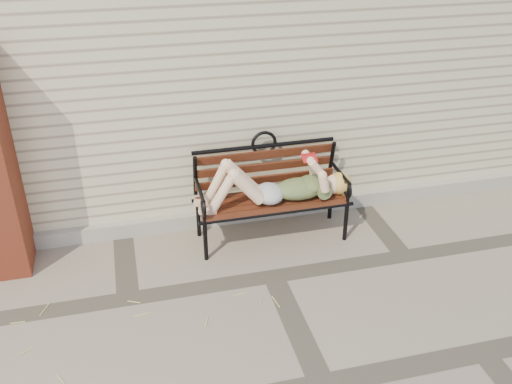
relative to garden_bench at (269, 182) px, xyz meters
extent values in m
plane|color=gray|center=(-0.15, -0.70, -0.55)|extent=(80.00, 80.00, 0.00)
cube|color=beige|center=(-0.15, 2.30, 0.95)|extent=(8.00, 4.00, 3.00)
cube|color=gray|center=(-0.15, 0.27, -0.48)|extent=(8.00, 0.10, 0.15)
cylinder|color=black|center=(-0.67, -0.30, -0.35)|extent=(0.04, 0.04, 0.41)
cylinder|color=black|center=(-0.67, 0.11, -0.35)|extent=(0.04, 0.04, 0.41)
cylinder|color=black|center=(0.67, -0.30, -0.35)|extent=(0.04, 0.04, 0.41)
cylinder|color=black|center=(0.67, 0.11, -0.35)|extent=(0.04, 0.04, 0.41)
cube|color=#552415|center=(0.00, -0.10, -0.15)|extent=(1.38, 0.45, 0.03)
cylinder|color=black|center=(0.00, -0.30, -0.16)|extent=(1.45, 0.04, 0.04)
cylinder|color=black|center=(0.00, 0.11, -0.16)|extent=(1.45, 0.04, 0.04)
torus|color=black|center=(0.00, 0.21, 0.31)|extent=(0.25, 0.03, 0.25)
ellipsoid|color=#093445|center=(0.25, -0.12, -0.04)|extent=(0.49, 0.28, 0.19)
ellipsoid|color=#093445|center=(0.36, -0.12, 0.00)|extent=(0.24, 0.27, 0.15)
ellipsoid|color=#A5A6AA|center=(-0.04, -0.12, -0.05)|extent=(0.27, 0.31, 0.17)
sphere|color=beige|center=(0.61, -0.12, -0.04)|extent=(0.20, 0.20, 0.20)
ellipsoid|color=#E4AF55|center=(0.65, -0.12, -0.03)|extent=(0.23, 0.23, 0.21)
cube|color=#A81316|center=(0.33, -0.12, 0.31)|extent=(0.13, 0.02, 0.02)
cube|color=silver|center=(0.33, -0.16, 0.28)|extent=(0.13, 0.08, 0.05)
cube|color=silver|center=(0.33, -0.08, 0.28)|extent=(0.13, 0.08, 0.05)
cube|color=#A81316|center=(0.33, -0.16, 0.29)|extent=(0.14, 0.09, 0.05)
cube|color=#A81316|center=(0.33, -0.08, 0.29)|extent=(0.14, 0.09, 0.05)
cylinder|color=#C9BF62|center=(-1.56, -0.86, -0.55)|extent=(0.13, 0.04, 0.01)
cylinder|color=#C9BF62|center=(-1.84, -1.00, -0.55)|extent=(0.08, 0.09, 0.01)
cylinder|color=#C9BF62|center=(-0.26, -1.76, -0.55)|extent=(0.05, 0.11, 0.01)
cylinder|color=#C9BF62|center=(-0.14, -1.77, -0.55)|extent=(0.02, 0.15, 0.01)
cylinder|color=#C9BF62|center=(-1.78, -1.18, -0.55)|extent=(0.11, 0.06, 0.01)
cylinder|color=#C9BF62|center=(-0.33, -1.24, -0.55)|extent=(0.03, 0.12, 0.01)
cylinder|color=#C9BF62|center=(-1.37, -1.18, -0.55)|extent=(0.08, 0.01, 0.01)
cylinder|color=#C9BF62|center=(-0.11, -1.20, -0.55)|extent=(0.16, 0.01, 0.01)
cylinder|color=#C9BF62|center=(-0.81, -0.69, -0.55)|extent=(0.15, 0.04, 0.01)
cylinder|color=#C9BF62|center=(-1.28, -1.63, -0.55)|extent=(0.06, 0.10, 0.01)
cylinder|color=#C9BF62|center=(-0.42, -1.52, -0.55)|extent=(0.09, 0.04, 0.01)
cylinder|color=#C9BF62|center=(-0.73, -1.47, -0.55)|extent=(0.03, 0.09, 0.01)
camera|label=1|loc=(-1.27, -4.54, 2.51)|focal=40.00mm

